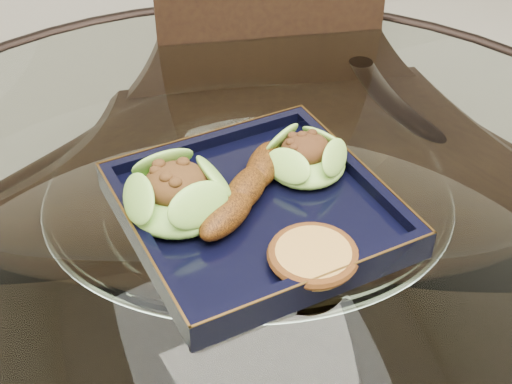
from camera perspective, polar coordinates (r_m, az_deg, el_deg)
name	(u,v)px	position (r m, az deg, el deg)	size (l,w,h in m)	color
dining_table	(250,318)	(0.90, -0.52, -10.02)	(1.13, 1.13, 0.77)	white
dining_chair	(279,208)	(1.22, 1.89, -1.26)	(0.44, 0.44, 0.87)	black
navy_plate	(256,213)	(0.78, 0.00, -1.72)	(0.27, 0.27, 0.02)	black
lettuce_wrap_left	(178,197)	(0.75, -6.27, -0.42)	(0.11, 0.11, 0.04)	#5C9E2D
lettuce_wrap_right	(306,159)	(0.81, 4.01, 2.62)	(0.09, 0.09, 0.03)	#5B9E2D
roasted_plantain	(246,189)	(0.77, -0.81, 0.25)	(0.17, 0.04, 0.03)	#66320A
crumb_patty	(313,257)	(0.70, 4.59, -5.17)	(0.08, 0.08, 0.01)	#B6833C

